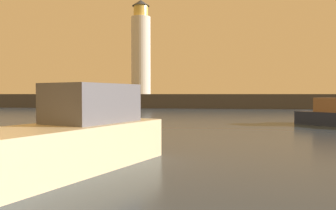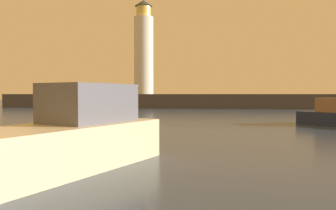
{
  "view_description": "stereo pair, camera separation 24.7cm",
  "coord_description": "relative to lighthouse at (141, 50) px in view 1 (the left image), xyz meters",
  "views": [
    {
      "loc": [
        2.91,
        -2.17,
        2.4
      ],
      "look_at": [
        0.7,
        17.39,
        1.75
      ],
      "focal_mm": 35.5,
      "sensor_mm": 36.0,
      "label": 1
    },
    {
      "loc": [
        3.15,
        -2.14,
        2.4
      ],
      "look_at": [
        0.7,
        17.39,
        1.75
      ],
      "focal_mm": 35.5,
      "sensor_mm": 36.0,
      "label": 2
    }
  ],
  "objects": [
    {
      "name": "motorboat_0",
      "position": [
        6.37,
        -48.49,
        -9.19
      ],
      "size": [
        6.09,
        9.69,
        3.27
      ],
      "color": "beige",
      "rests_on": "ground_plane"
    },
    {
      "name": "lighthouse",
      "position": [
        0.0,
        0.0,
        0.0
      ],
      "size": [
        3.35,
        3.35,
        16.36
      ],
      "color": "silver",
      "rests_on": "breakwater"
    },
    {
      "name": "ground_plane",
      "position": [
        8.33,
        -27.56,
        -10.13
      ],
      "size": [
        220.0,
        220.0,
        0.0
      ],
      "primitive_type": "plane",
      "color": "#2D3D51"
    },
    {
      "name": "breakwater",
      "position": [
        8.33,
        0.0,
        -8.94
      ],
      "size": [
        66.38,
        5.76,
        2.38
      ],
      "primitive_type": "cube",
      "color": "#423F3D",
      "rests_on": "ground_plane"
    }
  ]
}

